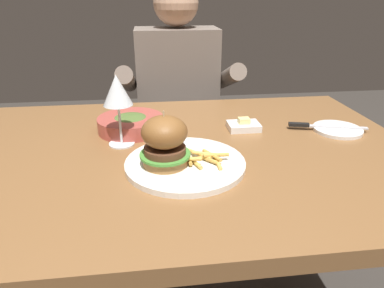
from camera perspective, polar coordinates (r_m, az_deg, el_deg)
dining_table at (r=0.95m, az=-4.60°, el=-5.56°), size 1.36×0.86×0.74m
main_plate at (r=0.82m, az=-1.13°, el=-3.28°), size 0.29×0.29×0.01m
burger_sandwich at (r=0.78m, az=-4.52°, el=0.52°), size 0.12×0.12×0.13m
fries_pile at (r=0.81m, az=2.05°, el=-2.30°), size 0.12×0.10×0.02m
wine_glass at (r=0.91m, az=-12.36°, el=8.38°), size 0.08×0.08×0.19m
bread_plate at (r=1.12m, az=23.10°, el=2.24°), size 0.14×0.14×0.01m
table_knife at (r=1.10m, az=20.61°, el=2.83°), size 0.23×0.07×0.01m
butter_dish at (r=1.05m, az=8.60°, el=3.05°), size 0.09×0.07×0.04m
soup_bowl at (r=1.04m, az=-10.17°, el=3.44°), size 0.20×0.20×0.05m
diner_person at (r=1.64m, az=-2.34°, el=4.07°), size 0.51×0.36×1.18m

